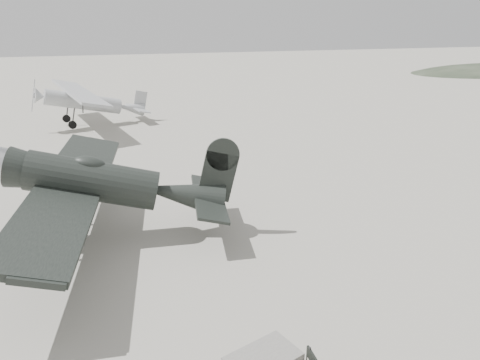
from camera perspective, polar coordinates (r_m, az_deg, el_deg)
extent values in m
plane|color=#A6A393|center=(21.45, -4.58, -4.60)|extent=(160.00, 160.00, 0.00)
cylinder|color=black|center=(19.56, -17.45, -0.25)|extent=(5.17, 2.06, 1.60)
cone|color=black|center=(19.27, -6.32, 0.47)|extent=(3.10, 1.76, 1.49)
cylinder|color=silver|center=(20.45, -27.14, -0.72)|extent=(1.16, 1.51, 1.42)
ellipsoid|color=black|center=(19.38, -18.33, 1.69)|extent=(1.33, 0.89, 0.53)
cube|color=black|center=(19.85, -19.61, -1.44)|extent=(3.66, 13.92, 0.25)
cube|color=black|center=(19.30, -3.61, 0.77)|extent=(1.70, 4.91, 0.11)
cube|color=black|center=(19.01, -3.16, 3.56)|extent=(1.38, 0.24, 2.06)
cylinder|color=black|center=(19.20, -21.22, -7.57)|extent=(0.79, 0.25, 0.78)
cylinder|color=black|center=(21.93, -19.59, -3.82)|extent=(0.79, 0.25, 0.78)
cylinder|color=#333333|center=(18.87, -21.52, -5.50)|extent=(0.14, 0.14, 1.60)
cylinder|color=#333333|center=(21.64, -19.82, -1.96)|extent=(0.14, 0.14, 1.60)
cylinder|color=black|center=(19.51, -2.74, -0.71)|extent=(0.26, 0.11, 0.25)
cylinder|color=#AAADAF|center=(39.28, -18.54, 9.03)|extent=(5.89, 2.77, 1.22)
cone|color=#AAADAF|center=(40.19, -13.07, 9.79)|extent=(2.23, 1.62, 1.11)
cone|color=#AAADAF|center=(38.81, -23.21, 8.31)|extent=(0.96, 1.29, 1.16)
cube|color=#AAADAF|center=(38.76, -23.87, 8.20)|extent=(0.10, 0.16, 2.44)
cube|color=#AAADAF|center=(39.08, -19.30, 9.92)|extent=(5.41, 12.32, 0.20)
cube|color=#AAADAF|center=(40.34, -12.31, 9.96)|extent=(2.00, 3.91, 0.09)
cube|color=#AAADAF|center=(40.26, -12.24, 10.99)|extent=(0.99, 0.36, 1.44)
cylinder|color=black|center=(38.29, -19.17, 6.08)|extent=(0.64, 0.32, 0.62)
cylinder|color=black|center=(40.64, -19.86, 6.78)|extent=(0.64, 0.32, 0.62)
cylinder|color=#333333|center=(38.15, -19.28, 7.00)|extent=(0.12, 0.12, 1.33)
cylinder|color=#333333|center=(40.51, -19.97, 7.65)|extent=(0.12, 0.12, 1.33)
cylinder|color=black|center=(40.48, -11.97, 9.46)|extent=(0.21, 0.13, 0.20)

